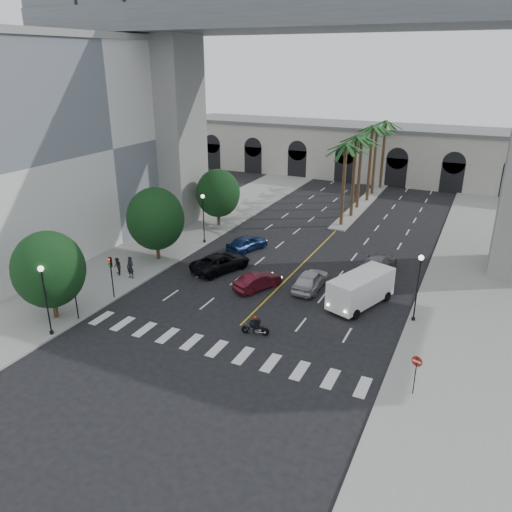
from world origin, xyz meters
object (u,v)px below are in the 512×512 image
(cargo_van, at_px, (361,289))
(do_not_enter_sign, at_px, (416,367))
(lamp_post_right, at_px, (418,282))
(traffic_signal_near, at_px, (74,290))
(lamp_post_left_near, at_px, (45,295))
(car_e, at_px, (247,243))
(pedestrian_b, at_px, (117,266))
(lamp_post_left_far, at_px, (203,214))
(car_b, at_px, (258,281))
(pedestrian_a, at_px, (130,267))
(motorcycle_rider, at_px, (256,326))
(traffic_signal_far, at_px, (111,271))
(car_d, at_px, (377,263))
(car_c, at_px, (221,262))
(car_a, at_px, (310,280))

(cargo_van, bearing_deg, do_not_enter_sign, -39.96)
(lamp_post_right, height_order, traffic_signal_near, lamp_post_right)
(lamp_post_left_near, xyz_separation_m, car_e, (4.98, 21.13, -2.42))
(cargo_van, xyz_separation_m, pedestrian_b, (-21.12, -3.66, -0.51))
(lamp_post_left_far, xyz_separation_m, cargo_van, (18.50, -7.06, -1.76))
(lamp_post_left_near, xyz_separation_m, cargo_van, (18.50, 13.94, -1.76))
(car_b, distance_m, pedestrian_b, 12.86)
(lamp_post_left_near, relative_size, pedestrian_a, 2.70)
(car_b, bearing_deg, lamp_post_right, -156.77)
(lamp_post_left_near, distance_m, pedestrian_b, 10.85)
(traffic_signal_near, height_order, motorcycle_rider, traffic_signal_near)
(pedestrian_a, bearing_deg, lamp_post_left_near, -82.42)
(traffic_signal_far, relative_size, car_e, 0.78)
(lamp_post_left_near, bearing_deg, car_d, 49.46)
(traffic_signal_far, distance_m, pedestrian_a, 4.14)
(motorcycle_rider, bearing_deg, car_d, 58.59)
(pedestrian_b, bearing_deg, motorcycle_rider, 24.44)
(lamp_post_left_near, bearing_deg, car_c, 71.72)
(lamp_post_right, bearing_deg, traffic_signal_far, -164.02)
(pedestrian_b, distance_m, do_not_enter_sign, 27.57)
(motorcycle_rider, distance_m, car_e, 16.84)
(traffic_signal_near, relative_size, motorcycle_rider, 1.82)
(car_a, xyz_separation_m, cargo_van, (4.58, -1.23, 0.62))
(lamp_post_left_near, relative_size, lamp_post_right, 1.00)
(lamp_post_left_far, bearing_deg, pedestrian_b, -103.75)
(traffic_signal_near, distance_m, do_not_enter_sign, 24.15)
(traffic_signal_near, xyz_separation_m, cargo_van, (18.40, 11.44, -1.05))
(motorcycle_rider, xyz_separation_m, car_c, (-7.92, 9.09, 0.14))
(lamp_post_left_far, relative_size, pedestrian_a, 2.70)
(car_e, bearing_deg, traffic_signal_near, 94.43)
(traffic_signal_near, distance_m, car_d, 26.19)
(car_c, bearing_deg, lamp_post_right, -165.54)
(car_b, height_order, car_e, car_e)
(lamp_post_right, bearing_deg, car_e, 155.47)
(lamp_post_left_near, height_order, motorcycle_rider, lamp_post_left_near)
(car_a, bearing_deg, lamp_post_right, 166.47)
(lamp_post_left_near, relative_size, car_b, 1.22)
(lamp_post_left_far, distance_m, car_e, 5.54)
(traffic_signal_near, relative_size, car_a, 0.74)
(lamp_post_right, relative_size, car_a, 1.09)
(traffic_signal_far, height_order, car_a, traffic_signal_far)
(pedestrian_a, distance_m, do_not_enter_sign, 26.07)
(car_b, height_order, cargo_van, cargo_van)
(lamp_post_left_near, bearing_deg, motorcycle_rider, 25.95)
(traffic_signal_near, relative_size, cargo_van, 0.56)
(car_a, xyz_separation_m, car_d, (4.32, 6.16, -0.02))
(lamp_post_left_far, relative_size, car_a, 1.09)
(lamp_post_left_far, distance_m, car_d, 18.40)
(lamp_post_left_far, xyz_separation_m, do_not_enter_sign, (24.20, -17.04, -1.29))
(car_e, bearing_deg, car_d, -160.07)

